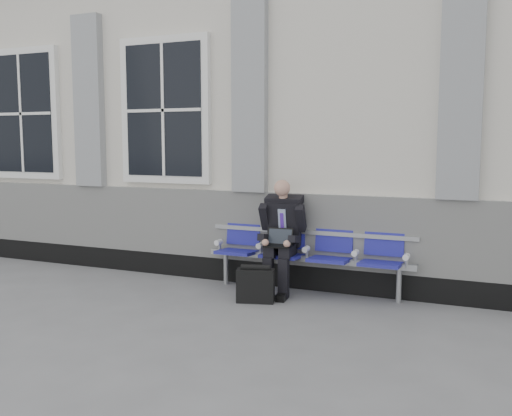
% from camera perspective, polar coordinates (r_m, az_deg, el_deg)
% --- Properties ---
extents(ground, '(70.00, 70.00, 0.00)m').
position_cam_1_polar(ground, '(7.12, -17.48, -8.59)').
color(ground, slate).
rests_on(ground, ground).
extents(station_building, '(14.40, 4.40, 4.49)m').
position_cam_1_polar(station_building, '(9.78, -4.57, 8.92)').
color(station_building, beige).
rests_on(station_building, ground).
extents(bench, '(2.60, 0.47, 0.91)m').
position_cam_1_polar(bench, '(6.96, 5.22, -3.99)').
color(bench, '#9EA0A3').
rests_on(bench, ground).
extents(businessman, '(0.57, 0.76, 1.38)m').
position_cam_1_polar(businessman, '(6.90, 2.61, -2.38)').
color(businessman, black).
rests_on(businessman, ground).
extents(briefcase, '(0.46, 0.29, 0.44)m').
position_cam_1_polar(briefcase, '(6.59, -0.05, -7.70)').
color(briefcase, black).
rests_on(briefcase, ground).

